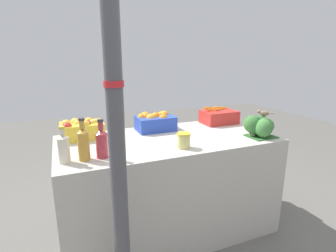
{
  "coord_description": "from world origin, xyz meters",
  "views": [
    {
      "loc": [
        -0.78,
        -1.88,
        1.47
      ],
      "look_at": [
        0.0,
        0.0,
        0.94
      ],
      "focal_mm": 28.0,
      "sensor_mm": 36.0,
      "label": 1
    }
  ],
  "objects_px": {
    "orange_crate": "(155,121)",
    "broccoli_pile": "(259,126)",
    "juice_bottle_cloudy": "(64,148)",
    "juice_bottle_amber": "(83,143)",
    "carrot_crate": "(219,116)",
    "support_pole": "(114,85)",
    "sparrow_bird": "(263,113)",
    "apple_crate": "(82,128)",
    "juice_bottle_ruby": "(102,142)",
    "pickle_jar": "(184,140)"
  },
  "relations": [
    {
      "from": "support_pole",
      "to": "juice_bottle_ruby",
      "type": "distance_m",
      "value": 0.57
    },
    {
      "from": "juice_bottle_cloudy",
      "to": "juice_bottle_ruby",
      "type": "xyz_separation_m",
      "value": [
        0.23,
        -0.0,
        0.01
      ]
    },
    {
      "from": "carrot_crate",
      "to": "juice_bottle_amber",
      "type": "relative_size",
      "value": 1.21
    },
    {
      "from": "carrot_crate",
      "to": "juice_bottle_cloudy",
      "type": "bearing_deg",
      "value": -160.95
    },
    {
      "from": "juice_bottle_ruby",
      "to": "juice_bottle_cloudy",
      "type": "bearing_deg",
      "value": 180.0
    },
    {
      "from": "apple_crate",
      "to": "juice_bottle_amber",
      "type": "distance_m",
      "value": 0.5
    },
    {
      "from": "broccoli_pile",
      "to": "juice_bottle_cloudy",
      "type": "height_order",
      "value": "juice_bottle_cloudy"
    },
    {
      "from": "carrot_crate",
      "to": "juice_bottle_cloudy",
      "type": "relative_size",
      "value": 1.42
    },
    {
      "from": "orange_crate",
      "to": "sparrow_bird",
      "type": "bearing_deg",
      "value": -37.1
    },
    {
      "from": "juice_bottle_cloudy",
      "to": "broccoli_pile",
      "type": "bearing_deg",
      "value": -0.71
    },
    {
      "from": "support_pole",
      "to": "apple_crate",
      "type": "height_order",
      "value": "support_pole"
    },
    {
      "from": "apple_crate",
      "to": "juice_bottle_ruby",
      "type": "bearing_deg",
      "value": -80.62
    },
    {
      "from": "juice_bottle_ruby",
      "to": "sparrow_bird",
      "type": "relative_size",
      "value": 2.32
    },
    {
      "from": "apple_crate",
      "to": "broccoli_pile",
      "type": "distance_m",
      "value": 1.44
    },
    {
      "from": "carrot_crate",
      "to": "juice_bottle_ruby",
      "type": "height_order",
      "value": "juice_bottle_ruby"
    },
    {
      "from": "juice_bottle_amber",
      "to": "carrot_crate",
      "type": "bearing_deg",
      "value": 20.59
    },
    {
      "from": "sparrow_bird",
      "to": "juice_bottle_amber",
      "type": "bearing_deg",
      "value": 38.7
    },
    {
      "from": "support_pole",
      "to": "juice_bottle_amber",
      "type": "xyz_separation_m",
      "value": [
        -0.13,
        0.41,
        -0.4
      ]
    },
    {
      "from": "juice_bottle_cloudy",
      "to": "juice_bottle_amber",
      "type": "xyz_separation_m",
      "value": [
        0.12,
        0.0,
        0.02
      ]
    },
    {
      "from": "juice_bottle_cloudy",
      "to": "pickle_jar",
      "type": "bearing_deg",
      "value": -2.27
    },
    {
      "from": "support_pole",
      "to": "broccoli_pile",
      "type": "bearing_deg",
      "value": 17.29
    },
    {
      "from": "carrot_crate",
      "to": "orange_crate",
      "type": "bearing_deg",
      "value": 179.77
    },
    {
      "from": "sparrow_bird",
      "to": "broccoli_pile",
      "type": "bearing_deg",
      "value": -37.67
    },
    {
      "from": "orange_crate",
      "to": "carrot_crate",
      "type": "bearing_deg",
      "value": -0.23
    },
    {
      "from": "orange_crate",
      "to": "broccoli_pile",
      "type": "distance_m",
      "value": 0.89
    },
    {
      "from": "support_pole",
      "to": "juice_bottle_amber",
      "type": "relative_size",
      "value": 9.83
    },
    {
      "from": "carrot_crate",
      "to": "support_pole",
      "type": "bearing_deg",
      "value": -142.91
    },
    {
      "from": "juice_bottle_ruby",
      "to": "sparrow_bird",
      "type": "distance_m",
      "value": 1.27
    },
    {
      "from": "apple_crate",
      "to": "juice_bottle_cloudy",
      "type": "height_order",
      "value": "juice_bottle_cloudy"
    },
    {
      "from": "apple_crate",
      "to": "sparrow_bird",
      "type": "relative_size",
      "value": 3.0
    },
    {
      "from": "support_pole",
      "to": "juice_bottle_cloudy",
      "type": "bearing_deg",
      "value": 121.45
    },
    {
      "from": "orange_crate",
      "to": "support_pole",
      "type": "bearing_deg",
      "value": -120.01
    },
    {
      "from": "carrot_crate",
      "to": "sparrow_bird",
      "type": "xyz_separation_m",
      "value": [
        0.05,
        -0.55,
        0.13
      ]
    },
    {
      "from": "orange_crate",
      "to": "juice_bottle_ruby",
      "type": "distance_m",
      "value": 0.74
    },
    {
      "from": "orange_crate",
      "to": "carrot_crate",
      "type": "relative_size",
      "value": 1.0
    },
    {
      "from": "support_pole",
      "to": "orange_crate",
      "type": "distance_m",
      "value": 1.13
    },
    {
      "from": "juice_bottle_amber",
      "to": "pickle_jar",
      "type": "distance_m",
      "value": 0.69
    },
    {
      "from": "orange_crate",
      "to": "juice_bottle_amber",
      "type": "height_order",
      "value": "juice_bottle_amber"
    },
    {
      "from": "carrot_crate",
      "to": "sparrow_bird",
      "type": "relative_size",
      "value": 3.0
    },
    {
      "from": "orange_crate",
      "to": "pickle_jar",
      "type": "bearing_deg",
      "value": -86.86
    },
    {
      "from": "broccoli_pile",
      "to": "carrot_crate",
      "type": "bearing_deg",
      "value": 95.26
    },
    {
      "from": "support_pole",
      "to": "broccoli_pile",
      "type": "height_order",
      "value": "support_pole"
    },
    {
      "from": "apple_crate",
      "to": "orange_crate",
      "type": "bearing_deg",
      "value": 0.5
    },
    {
      "from": "apple_crate",
      "to": "carrot_crate",
      "type": "bearing_deg",
      "value": 0.12
    },
    {
      "from": "orange_crate",
      "to": "juice_bottle_cloudy",
      "type": "height_order",
      "value": "juice_bottle_cloudy"
    },
    {
      "from": "broccoli_pile",
      "to": "sparrow_bird",
      "type": "height_order",
      "value": "sparrow_bird"
    },
    {
      "from": "apple_crate",
      "to": "orange_crate",
      "type": "height_order",
      "value": "orange_crate"
    },
    {
      "from": "broccoli_pile",
      "to": "sparrow_bird",
      "type": "xyz_separation_m",
      "value": [
        0.01,
        -0.03,
        0.11
      ]
    },
    {
      "from": "juice_bottle_amber",
      "to": "broccoli_pile",
      "type": "bearing_deg",
      "value": -0.77
    },
    {
      "from": "broccoli_pile",
      "to": "juice_bottle_amber",
      "type": "bearing_deg",
      "value": 179.23
    }
  ]
}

